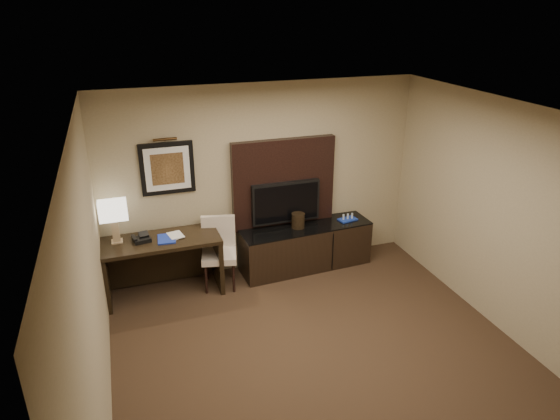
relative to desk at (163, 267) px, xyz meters
name	(u,v)px	position (x,y,z in m)	size (l,w,h in m)	color
floor	(330,370)	(1.50, -2.12, -0.41)	(4.50, 5.00, 0.01)	#342317
ceiling	(342,123)	(1.50, -2.12, 2.29)	(4.50, 5.00, 0.01)	silver
wall_back	(262,179)	(1.50, 0.38, 0.94)	(4.50, 0.01, 2.70)	tan
wall_left	(91,300)	(-0.75, -2.12, 0.94)	(0.01, 5.00, 2.70)	tan
wall_right	(521,229)	(3.75, -2.12, 0.94)	(0.01, 5.00, 2.70)	tan
desk	(163,267)	(0.00, 0.00, 0.00)	(1.52, 0.65, 0.81)	black
credenza	(306,247)	(2.06, 0.08, -0.08)	(1.93, 0.53, 0.66)	black
tv_wall_panel	(284,183)	(1.80, 0.32, 0.86)	(1.50, 0.12, 1.30)	black
tv	(286,202)	(1.80, 0.22, 0.61)	(1.00, 0.08, 0.60)	black
artwork	(167,168)	(0.20, 0.36, 1.24)	(0.70, 0.04, 0.70)	black
picture_light	(165,139)	(0.20, 0.32, 1.64)	(0.04, 0.04, 0.30)	#402A14
desk_chair	(219,255)	(0.75, -0.05, 0.08)	(0.46, 0.53, 0.96)	beige
table_lamp	(114,221)	(-0.54, 0.09, 0.71)	(0.37, 0.21, 0.61)	tan
desk_phone	(141,237)	(-0.24, 0.02, 0.46)	(0.21, 0.19, 0.11)	black
blue_folder	(167,239)	(0.07, -0.03, 0.42)	(0.22, 0.30, 0.02)	#182E9D
book	(168,229)	(0.11, 0.01, 0.53)	(0.18, 0.02, 0.24)	tan
ice_bucket	(298,221)	(1.94, 0.08, 0.36)	(0.19, 0.19, 0.21)	black
minibar_tray	(348,217)	(2.73, 0.09, 0.31)	(0.27, 0.16, 0.10)	#1C3BB6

